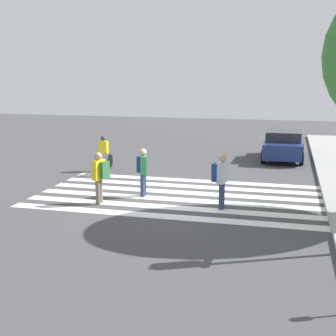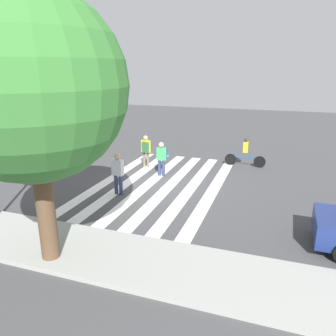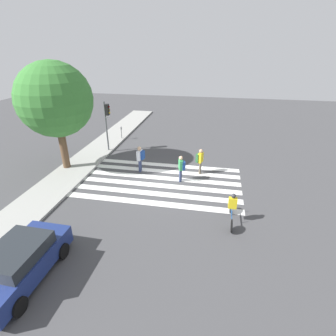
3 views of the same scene
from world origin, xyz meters
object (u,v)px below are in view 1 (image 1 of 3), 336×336
object	(u,v)px
pedestrian_adult_tall_backpack	(100,174)
cyclist_mid_street	(103,152)
pedestrian_child_with_backpack	(221,177)
car_parked_far_curb	(284,145)
pedestrian_adult_yellow_jacket	(142,168)

from	to	relation	value
pedestrian_adult_tall_backpack	cyclist_mid_street	size ratio (longest dim) A/B	0.79
pedestrian_child_with_backpack	cyclist_mid_street	xyz separation A→B (m)	(-4.66, -5.93, -0.20)
cyclist_mid_street	car_parked_far_curb	xyz separation A→B (m)	(-4.99, 7.75, -0.10)
cyclist_mid_street	pedestrian_child_with_backpack	bearing A→B (deg)	51.46
car_parked_far_curb	pedestrian_child_with_backpack	bearing A→B (deg)	-9.63
pedestrian_adult_yellow_jacket	pedestrian_adult_tall_backpack	bearing A→B (deg)	-58.69
pedestrian_child_with_backpack	pedestrian_adult_tall_backpack	size ratio (longest dim) A/B	1.03
pedestrian_adult_yellow_jacket	pedestrian_adult_tall_backpack	distance (m)	1.69
pedestrian_adult_yellow_jacket	car_parked_far_curb	bearing A→B (deg)	131.86
pedestrian_adult_yellow_jacket	car_parked_far_curb	world-z (taller)	pedestrian_adult_yellow_jacket
pedestrian_child_with_backpack	car_parked_far_curb	bearing A→B (deg)	-179.91
pedestrian_adult_tall_backpack	cyclist_mid_street	xyz separation A→B (m)	(-5.06, -1.95, -0.16)
cyclist_mid_street	pedestrian_adult_tall_backpack	bearing A→B (deg)	20.63
pedestrian_adult_yellow_jacket	pedestrian_child_with_backpack	xyz separation A→B (m)	(0.91, 2.92, 0.06)
pedestrian_child_with_backpack	car_parked_far_curb	world-z (taller)	pedestrian_child_with_backpack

